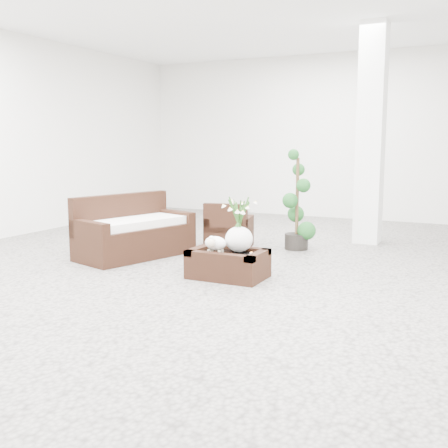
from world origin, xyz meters
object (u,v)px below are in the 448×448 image
at_px(coffee_table, 228,265).
at_px(armchair, 229,225).
at_px(topiary, 297,201).
at_px(loveseat, 135,226).

bearing_deg(coffee_table, armchair, 115.15).
distance_m(armchair, topiary, 1.12).
distance_m(coffee_table, loveseat, 1.84).
bearing_deg(coffee_table, loveseat, 162.90).
distance_m(coffee_table, topiary, 2.17).
height_order(armchair, loveseat, loveseat).
distance_m(armchair, loveseat, 1.54).
xyz_separation_m(loveseat, topiary, (1.91, 1.55, 0.31)).
relative_size(coffee_table, armchair, 1.25).
bearing_deg(topiary, coffee_table, -94.64).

